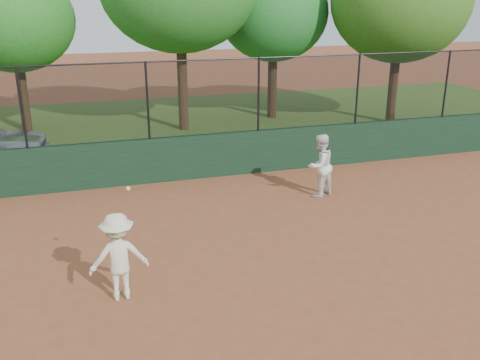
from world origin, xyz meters
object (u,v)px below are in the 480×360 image
object	(u,v)px
player_main	(119,257)
tree_4	(401,0)
player_second	(320,165)
tree_1	(13,20)
tree_3	(274,13)

from	to	relation	value
player_main	tree_4	size ratio (longest dim) A/B	0.29
player_second	tree_4	xyz separation A→B (m)	(6.13, 6.54, 3.76)
tree_1	tree_3	bearing A→B (deg)	-3.04
player_second	tree_3	distance (m)	9.56
player_main	tree_3	bearing A→B (deg)	59.39
player_main	player_second	bearing A→B (deg)	33.07
player_main	tree_3	world-z (taller)	tree_3
player_main	tree_1	distance (m)	13.20
tree_4	tree_1	bearing A→B (deg)	168.68
tree_3	tree_4	size ratio (longest dim) A/B	0.87
tree_1	tree_3	size ratio (longest dim) A/B	0.97
player_second	tree_1	distance (m)	12.25
player_second	tree_3	size ratio (longest dim) A/B	0.27
tree_3	tree_1	bearing A→B (deg)	176.96
player_second	tree_1	bearing A→B (deg)	-75.33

